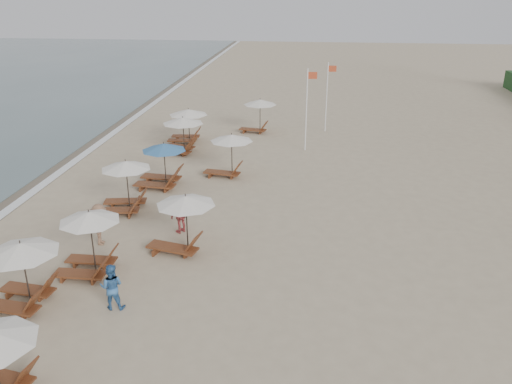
# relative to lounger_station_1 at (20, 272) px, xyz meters

# --- Properties ---
(ground) EXTENTS (160.00, 160.00, 0.00)m
(ground) POSITION_rel_lounger_station_1_xyz_m (6.54, -0.31, -1.20)
(ground) COLOR tan
(ground) RESTS_ON ground
(wet_sand_band) EXTENTS (3.20, 140.00, 0.01)m
(wet_sand_band) POSITION_rel_lounger_station_1_xyz_m (-5.96, 9.69, -1.20)
(wet_sand_band) COLOR #6B5E4C
(wet_sand_band) RESTS_ON ground
(foam_line) EXTENTS (0.50, 140.00, 0.02)m
(foam_line) POSITION_rel_lounger_station_1_xyz_m (-4.66, 9.69, -1.19)
(foam_line) COLOR white
(foam_line) RESTS_ON ground
(lounger_station_1) EXTENTS (2.50, 2.29, 2.22)m
(lounger_station_1) POSITION_rel_lounger_station_1_xyz_m (0.00, 0.00, 0.00)
(lounger_station_1) COLOR brown
(lounger_station_1) RESTS_ON ground
(lounger_station_2) EXTENTS (2.37, 2.09, 2.37)m
(lounger_station_2) POSITION_rel_lounger_station_1_xyz_m (1.25, 2.16, -0.01)
(lounger_station_2) COLOR brown
(lounger_station_2) RESTS_ON ground
(lounger_station_3) EXTENTS (2.53, 2.18, 2.36)m
(lounger_station_3) POSITION_rel_lounger_station_1_xyz_m (0.61, 7.54, -0.03)
(lounger_station_3) COLOR brown
(lounger_station_3) RESTS_ON ground
(lounger_station_4) EXTENTS (2.63, 2.19, 2.23)m
(lounger_station_4) POSITION_rel_lounger_station_1_xyz_m (1.35, 10.74, -0.15)
(lounger_station_4) COLOR brown
(lounger_station_4) RESTS_ON ground
(lounger_station_5) EXTENTS (2.59, 2.43, 2.14)m
(lounger_station_5) POSITION_rel_lounger_station_1_xyz_m (1.01, 16.35, 0.01)
(lounger_station_5) COLOR brown
(lounger_station_5) RESTS_ON ground
(lounger_station_6) EXTENTS (2.57, 2.43, 2.12)m
(lounger_station_6) POSITION_rel_lounger_station_1_xyz_m (0.79, 18.61, -0.01)
(lounger_station_6) COLOR brown
(lounger_station_6) RESTS_ON ground
(inland_station_0) EXTENTS (2.72, 2.24, 2.22)m
(inland_station_0) POSITION_rel_lounger_station_1_xyz_m (4.06, 4.08, 0.17)
(inland_station_0) COLOR brown
(inland_station_0) RESTS_ON ground
(inland_station_1) EXTENTS (2.67, 2.24, 2.22)m
(inland_station_1) POSITION_rel_lounger_station_1_xyz_m (4.45, 12.60, 0.20)
(inland_station_1) COLOR brown
(inland_station_1) RESTS_ON ground
(inland_station_2) EXTENTS (2.60, 2.24, 2.22)m
(inland_station_2) POSITION_rel_lounger_station_1_xyz_m (5.02, 21.43, 0.25)
(inland_station_2) COLOR brown
(inland_station_2) RESTS_ON ground
(beachgoer_mid_a) EXTENTS (0.79, 0.65, 1.53)m
(beachgoer_mid_a) POSITION_rel_lounger_station_1_xyz_m (2.85, 0.18, -0.44)
(beachgoer_mid_a) COLOR #34669E
(beachgoer_mid_a) RESTS_ON ground
(beachgoer_mid_b) EXTENTS (0.81, 1.17, 1.67)m
(beachgoer_mid_b) POSITION_rel_lounger_station_1_xyz_m (0.80, 4.35, -0.37)
(beachgoer_mid_b) COLOR #8A6146
(beachgoer_mid_b) RESTS_ON ground
(beachgoer_far_a) EXTENTS (0.89, 0.96, 1.58)m
(beachgoer_far_a) POSITION_rel_lounger_station_1_xyz_m (3.66, 5.72, -0.41)
(beachgoer_far_a) COLOR #BB4B4C
(beachgoer_far_a) RESTS_ON ground
(flag_pole_near) EXTENTS (0.59, 0.08, 4.91)m
(flag_pole_near) POSITION_rel_lounger_station_1_xyz_m (8.40, 17.70, 1.51)
(flag_pole_near) COLOR silver
(flag_pole_near) RESTS_ON ground
(flag_pole_far) EXTENTS (0.59, 0.08, 4.64)m
(flag_pole_far) POSITION_rel_lounger_station_1_xyz_m (9.64, 22.21, 1.37)
(flag_pole_far) COLOR silver
(flag_pole_far) RESTS_ON ground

